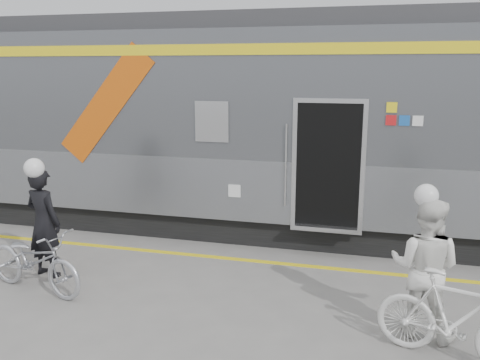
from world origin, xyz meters
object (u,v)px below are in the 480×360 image
(woman, at_px, (425,268))
(bicycle_right, at_px, (456,318))
(bicycle_left, at_px, (34,260))
(man, at_px, (44,223))

(woman, distance_m, bicycle_right, 0.71)
(bicycle_left, bearing_deg, bicycle_right, -80.70)
(bicycle_left, xyz_separation_m, bicycle_right, (5.56, -0.42, 0.05))
(man, relative_size, woman, 1.00)
(bicycle_left, bearing_deg, woman, -74.97)
(man, relative_size, bicycle_left, 0.95)
(bicycle_left, relative_size, woman, 1.05)
(man, xyz_separation_m, bicycle_right, (5.76, -0.97, -0.33))
(bicycle_right, bearing_deg, bicycle_left, 102.93)
(man, height_order, woman, woman)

